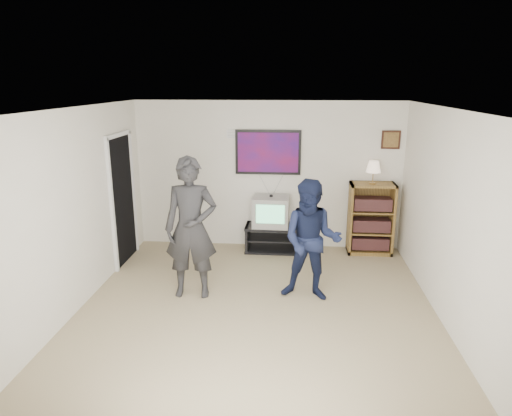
# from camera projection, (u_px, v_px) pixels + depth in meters

# --- Properties ---
(room_shell) EXTENTS (4.51, 5.00, 2.51)m
(room_shell) POSITION_uv_depth(u_px,v_px,m) (258.00, 210.00, 5.69)
(room_shell) COLOR #847254
(room_shell) RESTS_ON ground
(media_stand) EXTENTS (0.90, 0.50, 0.45)m
(media_stand) POSITION_uv_depth(u_px,v_px,m) (272.00, 238.00, 7.77)
(media_stand) COLOR black
(media_stand) RESTS_ON room_shell
(crt_television) EXTENTS (0.61, 0.52, 0.50)m
(crt_television) POSITION_uv_depth(u_px,v_px,m) (271.00, 211.00, 7.64)
(crt_television) COLOR #979692
(crt_television) RESTS_ON media_stand
(bookshelf) EXTENTS (0.73, 0.41, 1.19)m
(bookshelf) POSITION_uv_depth(u_px,v_px,m) (371.00, 218.00, 7.58)
(bookshelf) COLOR #563C19
(bookshelf) RESTS_ON room_shell
(table_lamp) EXTENTS (0.24, 0.24, 0.37)m
(table_lamp) POSITION_uv_depth(u_px,v_px,m) (373.00, 172.00, 7.34)
(table_lamp) COLOR beige
(table_lamp) RESTS_ON bookshelf
(person_tall) EXTENTS (0.72, 0.50, 1.89)m
(person_tall) POSITION_uv_depth(u_px,v_px,m) (191.00, 228.00, 5.96)
(person_tall) COLOR #252527
(person_tall) RESTS_ON room_shell
(person_short) EXTENTS (0.87, 0.72, 1.61)m
(person_short) POSITION_uv_depth(u_px,v_px,m) (311.00, 241.00, 5.90)
(person_short) COLOR #141A37
(person_short) RESTS_ON room_shell
(controller_left) EXTENTS (0.03, 0.11, 0.03)m
(controller_left) POSITION_uv_depth(u_px,v_px,m) (192.00, 207.00, 6.13)
(controller_left) COLOR white
(controller_left) RESTS_ON person_tall
(controller_right) EXTENTS (0.05, 0.13, 0.04)m
(controller_right) POSITION_uv_depth(u_px,v_px,m) (312.00, 213.00, 6.08)
(controller_right) COLOR white
(controller_right) RESTS_ON person_short
(poster) EXTENTS (1.10, 0.03, 0.75)m
(poster) POSITION_uv_depth(u_px,v_px,m) (268.00, 152.00, 7.63)
(poster) COLOR black
(poster) RESTS_ON room_shell
(air_vent) EXTENTS (0.28, 0.02, 0.14)m
(air_vent) POSITION_uv_depth(u_px,v_px,m) (235.00, 134.00, 7.59)
(air_vent) COLOR white
(air_vent) RESTS_ON room_shell
(small_picture) EXTENTS (0.30, 0.03, 0.30)m
(small_picture) POSITION_uv_depth(u_px,v_px,m) (391.00, 140.00, 7.41)
(small_picture) COLOR black
(small_picture) RESTS_ON room_shell
(doorway) EXTENTS (0.03, 0.85, 2.00)m
(doorway) POSITION_uv_depth(u_px,v_px,m) (122.00, 200.00, 7.14)
(doorway) COLOR black
(doorway) RESTS_ON room_shell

